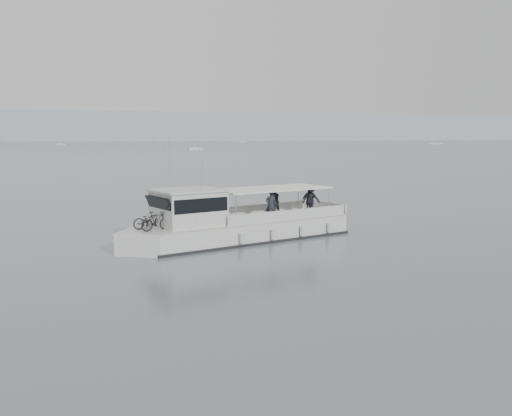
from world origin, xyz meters
name	(u,v)px	position (x,y,z in m)	size (l,w,h in m)	color
ground	(313,244)	(0.00, 0.00, 0.00)	(1400.00, 1400.00, 0.00)	#50585E
headland	(69,126)	(0.00, 560.00, 14.00)	(1400.00, 90.00, 28.00)	#939EA8
tour_boat	(228,225)	(-3.77, 1.77, 0.86)	(12.50, 5.99, 5.26)	silver
moored_fleet	(173,148)	(29.93, 191.15, 0.36)	(374.10, 363.25, 9.16)	silver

